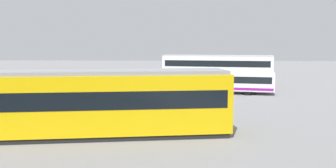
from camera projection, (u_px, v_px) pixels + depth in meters
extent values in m
plane|color=gray|center=(179.00, 97.00, 32.93)|extent=(160.00, 160.00, 0.00)
cube|color=white|center=(217.00, 80.00, 35.53)|extent=(11.32, 4.45, 1.78)
cube|color=white|center=(217.00, 64.00, 35.35)|extent=(10.97, 4.30, 1.54)
cube|color=black|center=(217.00, 78.00, 35.51)|extent=(10.78, 4.38, 0.64)
cube|color=black|center=(217.00, 63.00, 35.35)|extent=(10.44, 4.23, 0.60)
cube|color=#8C198C|center=(217.00, 87.00, 35.60)|extent=(11.11, 4.45, 0.24)
cube|color=#B2B2B7|center=(217.00, 56.00, 35.27)|extent=(10.97, 4.30, 0.10)
cylinder|color=black|center=(183.00, 87.00, 36.42)|extent=(1.43, 2.57, 1.00)
cylinder|color=black|center=(248.00, 89.00, 34.89)|extent=(1.43, 2.57, 1.00)
cube|color=#E5B70C|center=(83.00, 103.00, 18.30)|extent=(15.41, 5.24, 2.99)
cube|color=black|center=(83.00, 98.00, 18.27)|extent=(14.81, 5.17, 0.90)
cube|color=gray|center=(82.00, 72.00, 18.13)|extent=(15.07, 4.98, 0.20)
cube|color=black|center=(84.00, 134.00, 18.47)|extent=(15.08, 5.06, 0.25)
cylinder|color=black|center=(124.00, 104.00, 26.45)|extent=(0.14, 0.14, 0.79)
cylinder|color=black|center=(123.00, 104.00, 26.26)|extent=(0.14, 0.14, 0.79)
cylinder|color=maroon|center=(123.00, 95.00, 26.28)|extent=(0.43, 0.43, 0.61)
sphere|color=beige|center=(123.00, 89.00, 26.24)|extent=(0.21, 0.21, 0.21)
cylinder|color=black|center=(183.00, 107.00, 24.90)|extent=(0.14, 0.14, 0.79)
cylinder|color=black|center=(186.00, 107.00, 24.84)|extent=(0.14, 0.14, 0.79)
cylinder|color=black|center=(185.00, 98.00, 24.79)|extent=(0.38, 0.38, 0.61)
sphere|color=#8C6647|center=(185.00, 92.00, 24.75)|extent=(0.21, 0.21, 0.21)
cube|color=gray|center=(161.00, 96.00, 26.00)|extent=(6.92, 0.62, 0.06)
cube|color=gray|center=(161.00, 102.00, 26.05)|extent=(6.92, 0.62, 0.06)
cylinder|color=gray|center=(208.00, 103.00, 26.14)|extent=(0.07, 0.07, 1.05)
cylinder|color=gray|center=(161.00, 103.00, 26.06)|extent=(0.07, 0.07, 1.05)
cylinder|color=gray|center=(113.00, 103.00, 25.98)|extent=(0.07, 0.07, 1.05)
cylinder|color=slate|center=(103.00, 94.00, 26.12)|extent=(0.10, 0.10, 2.28)
cube|color=#1999D8|center=(103.00, 84.00, 26.00)|extent=(1.03, 0.22, 0.57)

